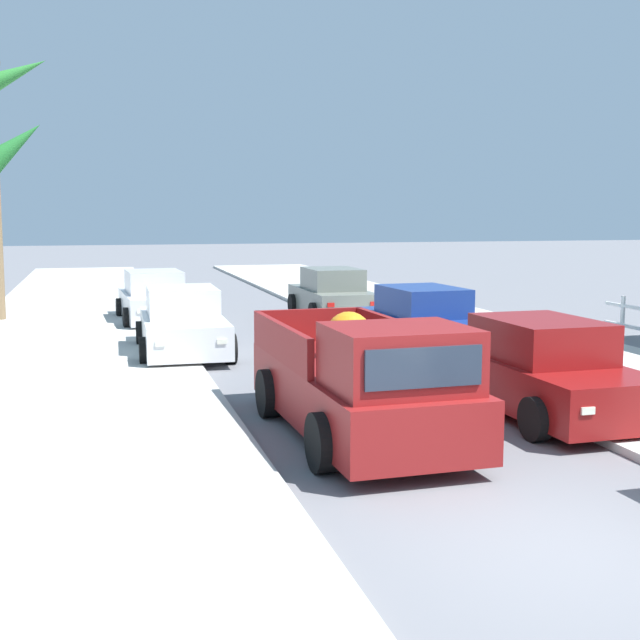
{
  "coord_description": "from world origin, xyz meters",
  "views": [
    {
      "loc": [
        -4.33,
        -6.67,
        3.19
      ],
      "look_at": [
        -0.31,
        8.12,
        1.2
      ],
      "focal_mm": 46.13,
      "sensor_mm": 36.0,
      "label": 1
    }
  ],
  "objects_px": {
    "car_left_near": "(155,299)",
    "car_left_far": "(424,323)",
    "car_left_mid": "(183,324)",
    "pickup_truck": "(362,384)",
    "car_right_near": "(332,295)",
    "car_right_far": "(542,371)"
  },
  "relations": [
    {
      "from": "pickup_truck",
      "to": "car_left_near",
      "type": "xyz_separation_m",
      "value": [
        -1.97,
        13.44,
        -0.08
      ]
    },
    {
      "from": "car_left_mid",
      "to": "car_right_far",
      "type": "relative_size",
      "value": 1.0
    },
    {
      "from": "pickup_truck",
      "to": "car_left_far",
      "type": "xyz_separation_m",
      "value": [
        3.56,
        6.37,
        -0.08
      ]
    },
    {
      "from": "car_left_far",
      "to": "car_right_far",
      "type": "height_order",
      "value": "same"
    },
    {
      "from": "car_left_near",
      "to": "car_left_mid",
      "type": "bearing_deg",
      "value": -87.63
    },
    {
      "from": "car_left_near",
      "to": "car_left_mid",
      "type": "xyz_separation_m",
      "value": [
        0.24,
        -5.72,
        0.0
      ]
    },
    {
      "from": "pickup_truck",
      "to": "car_left_near",
      "type": "height_order",
      "value": "pickup_truck"
    },
    {
      "from": "car_left_near",
      "to": "car_right_near",
      "type": "height_order",
      "value": "same"
    },
    {
      "from": "car_left_mid",
      "to": "car_right_far",
      "type": "height_order",
      "value": "same"
    },
    {
      "from": "pickup_truck",
      "to": "car_left_near",
      "type": "bearing_deg",
      "value": 98.35
    },
    {
      "from": "car_left_far",
      "to": "car_right_far",
      "type": "relative_size",
      "value": 1.01
    },
    {
      "from": "pickup_truck",
      "to": "car_left_far",
      "type": "relative_size",
      "value": 1.21
    },
    {
      "from": "car_left_near",
      "to": "car_left_far",
      "type": "bearing_deg",
      "value": -51.95
    },
    {
      "from": "pickup_truck",
      "to": "car_right_near",
      "type": "relative_size",
      "value": 1.23
    },
    {
      "from": "car_left_mid",
      "to": "car_left_far",
      "type": "xyz_separation_m",
      "value": [
        5.3,
        -1.35,
        0.0
      ]
    },
    {
      "from": "car_left_near",
      "to": "car_left_mid",
      "type": "relative_size",
      "value": 1.01
    },
    {
      "from": "pickup_truck",
      "to": "car_right_near",
      "type": "bearing_deg",
      "value": 75.77
    },
    {
      "from": "car_left_mid",
      "to": "car_left_far",
      "type": "height_order",
      "value": "same"
    },
    {
      "from": "car_right_near",
      "to": "car_left_far",
      "type": "relative_size",
      "value": 0.98
    },
    {
      "from": "car_left_near",
      "to": "car_right_far",
      "type": "height_order",
      "value": "same"
    },
    {
      "from": "car_left_near",
      "to": "car_right_near",
      "type": "relative_size",
      "value": 1.01
    },
    {
      "from": "pickup_truck",
      "to": "car_left_near",
      "type": "distance_m",
      "value": 13.58
    }
  ]
}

